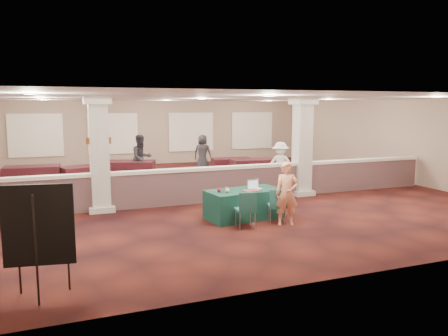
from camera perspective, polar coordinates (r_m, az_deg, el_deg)
name	(u,v)px	position (r m, az deg, el deg)	size (l,w,h in m)	color
ground	(202,193)	(15.04, -2.84, -3.22)	(16.00, 16.00, 0.00)	#4B1912
wall_back	(153,133)	(22.53, -9.23, 4.57)	(16.00, 0.04, 3.20)	gray
wall_front	(349,187)	(7.68, 15.99, -2.39)	(16.00, 0.04, 3.20)	gray
wall_right	(391,140)	(18.88, 20.92, 3.47)	(0.04, 16.00, 3.20)	gray
ceiling	(202,98)	(14.75, -2.93, 9.06)	(16.00, 16.00, 0.02)	silver
partition_wall	(217,184)	(13.54, -0.88, -2.04)	(15.60, 0.28, 1.10)	brown
column_left	(99,154)	(12.63, -15.98, 1.81)	(0.72, 0.72, 3.20)	beige
column_right	(302,146)	(14.69, 10.18, 2.84)	(0.72, 0.72, 3.20)	beige
sconce_left	(88,141)	(12.58, -17.32, 3.39)	(0.12, 0.12, 0.18)	brown
sconce_right	(109,140)	(12.63, -14.78, 3.51)	(0.12, 0.12, 0.18)	brown
near_table	(244,204)	(11.61, 2.66, -4.71)	(1.98, 0.99, 0.76)	#0F3833
conf_chair_main	(278,203)	(11.12, 7.00, -4.57)	(0.57, 0.57, 0.89)	#1B5045
conf_chair_side	(246,207)	(10.58, 2.94, -5.09)	(0.51, 0.51, 0.92)	#1B5045
easel_board	(39,227)	(7.27, -23.07, -7.05)	(1.05, 0.58, 1.79)	black
woman	(287,194)	(10.98, 8.20, -3.32)	(0.57, 0.38, 1.59)	#FFB26E
far_table_front_left	(86,175)	(17.24, -17.63, -0.92)	(1.78, 0.89, 0.72)	black
far_table_front_center	(252,178)	(15.97, 3.65, -1.34)	(1.65, 0.82, 0.67)	black
far_table_front_right	(254,168)	(18.20, 3.95, -0.01)	(1.90, 0.95, 0.77)	black
far_table_back_left	(32,177)	(17.44, -23.76, -1.03)	(1.92, 0.96, 0.78)	black
far_table_back_center	(129,171)	(17.60, -12.32, -0.41)	(1.99, 0.99, 0.81)	black
far_table_back_right	(232,166)	(19.08, 1.01, 0.27)	(1.71, 0.85, 0.69)	black
attendee_a	(141,158)	(17.55, -10.73, 1.31)	(0.88, 0.49, 1.83)	black
attendee_b	(280,165)	(16.07, 7.36, 0.44)	(1.06, 0.48, 1.65)	silver
attendee_c	(309,155)	(19.34, 11.05, 1.68)	(0.98, 0.47, 1.67)	black
attendee_d	(203,153)	(19.63, -2.81, 1.93)	(0.83, 0.45, 1.68)	black
laptop_base	(255,189)	(11.65, 4.11, -2.72)	(0.34, 0.24, 0.02)	silver
laptop_screen	(253,184)	(11.73, 3.80, -2.03)	(0.34, 0.01, 0.23)	silver
screen_glow	(253,184)	(11.72, 3.82, -2.11)	(0.31, 0.00, 0.20)	#B2B9D5
knitting	(251,191)	(11.34, 3.59, -2.99)	(0.42, 0.31, 0.03)	#AE401B
yarn_cream	(227,190)	(11.15, 0.45, -2.95)	(0.11, 0.11, 0.11)	beige
yarn_red	(219,190)	(11.21, -0.64, -2.91)	(0.10, 0.10, 0.10)	maroon
yarn_grey	(227,189)	(11.39, 0.34, -2.72)	(0.11, 0.11, 0.11)	#444348
scissors	(272,189)	(11.66, 6.26, -2.76)	(0.12, 0.03, 0.01)	red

